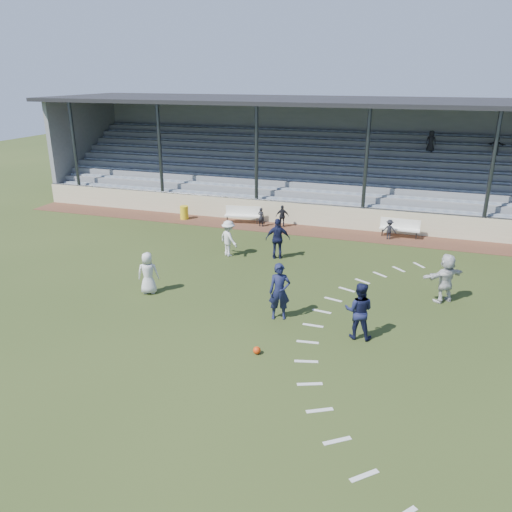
# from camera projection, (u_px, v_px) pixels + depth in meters

# --- Properties ---
(ground) EXTENTS (90.00, 90.00, 0.00)m
(ground) POSITION_uv_depth(u_px,v_px,m) (234.00, 314.00, 17.61)
(ground) COLOR #2B3817
(ground) RESTS_ON ground
(cinder_track) EXTENTS (34.00, 2.00, 0.02)m
(cinder_track) POSITION_uv_depth(u_px,v_px,m) (302.00, 230.00, 26.97)
(cinder_track) COLOR #4E2D1F
(cinder_track) RESTS_ON ground
(retaining_wall) EXTENTS (34.00, 0.18, 1.20)m
(retaining_wall) POSITION_uv_depth(u_px,v_px,m) (307.00, 215.00, 27.70)
(retaining_wall) COLOR beige
(retaining_wall) RESTS_ON ground
(bench_left) EXTENTS (2.04, 0.78, 0.95)m
(bench_left) POSITION_uv_depth(u_px,v_px,m) (243.00, 213.00, 28.08)
(bench_left) COLOR white
(bench_left) RESTS_ON cinder_track
(bench_right) EXTENTS (2.02, 0.54, 0.95)m
(bench_right) POSITION_uv_depth(u_px,v_px,m) (400.00, 226.00, 25.65)
(bench_right) COLOR white
(bench_right) RESTS_ON cinder_track
(trash_bin) EXTENTS (0.48, 0.48, 0.77)m
(trash_bin) POSITION_uv_depth(u_px,v_px,m) (184.00, 213.00, 28.90)
(trash_bin) COLOR yellow
(trash_bin) RESTS_ON cinder_track
(football) EXTENTS (0.23, 0.23, 0.23)m
(football) POSITION_uv_depth(u_px,v_px,m) (257.00, 350.00, 15.05)
(football) COLOR red
(football) RESTS_ON ground
(player_white_lead) EXTENTS (0.93, 0.76, 1.64)m
(player_white_lead) POSITION_uv_depth(u_px,v_px,m) (148.00, 273.00, 19.01)
(player_white_lead) COLOR silver
(player_white_lead) RESTS_ON ground
(player_navy_lead) EXTENTS (0.84, 0.69, 2.00)m
(player_navy_lead) POSITION_uv_depth(u_px,v_px,m) (280.00, 292.00, 16.95)
(player_navy_lead) COLOR #141839
(player_navy_lead) RESTS_ON ground
(player_navy_mid) EXTENTS (0.94, 0.75, 1.89)m
(player_navy_mid) POSITION_uv_depth(u_px,v_px,m) (359.00, 311.00, 15.71)
(player_navy_mid) COLOR #141839
(player_navy_mid) RESTS_ON ground
(player_white_wing) EXTENTS (1.25, 1.12, 1.69)m
(player_white_wing) POSITION_uv_depth(u_px,v_px,m) (229.00, 238.00, 22.94)
(player_white_wing) COLOR silver
(player_white_wing) RESTS_ON ground
(player_navy_wing) EXTENTS (1.19, 0.77, 1.88)m
(player_navy_wing) POSITION_uv_depth(u_px,v_px,m) (278.00, 239.00, 22.58)
(player_navy_wing) COLOR #141839
(player_navy_wing) RESTS_ON ground
(player_white_back) EXTENTS (1.69, 1.51, 1.86)m
(player_white_back) POSITION_uv_depth(u_px,v_px,m) (446.00, 278.00, 18.26)
(player_white_back) COLOR silver
(player_white_back) RESTS_ON ground
(sub_left_near) EXTENTS (0.43, 0.33, 1.06)m
(sub_left_near) POSITION_uv_depth(u_px,v_px,m) (261.00, 217.00, 27.46)
(sub_left_near) COLOR black
(sub_left_near) RESTS_ON cinder_track
(sub_left_far) EXTENTS (0.77, 0.49, 1.22)m
(sub_left_far) POSITION_uv_depth(u_px,v_px,m) (282.00, 216.00, 27.32)
(sub_left_far) COLOR black
(sub_left_far) RESTS_ON cinder_track
(sub_right) EXTENTS (0.68, 0.41, 1.02)m
(sub_right) POSITION_uv_depth(u_px,v_px,m) (389.00, 229.00, 25.35)
(sub_right) COLOR black
(sub_right) RESTS_ON cinder_track
(grandstand) EXTENTS (34.60, 9.00, 6.61)m
(grandstand) POSITION_uv_depth(u_px,v_px,m) (325.00, 171.00, 31.35)
(grandstand) COLOR gray
(grandstand) RESTS_ON ground
(penalty_arc) EXTENTS (3.89, 14.63, 0.01)m
(penalty_arc) POSITION_uv_depth(u_px,v_px,m) (351.00, 331.00, 16.40)
(penalty_arc) COLOR silver
(penalty_arc) RESTS_ON ground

